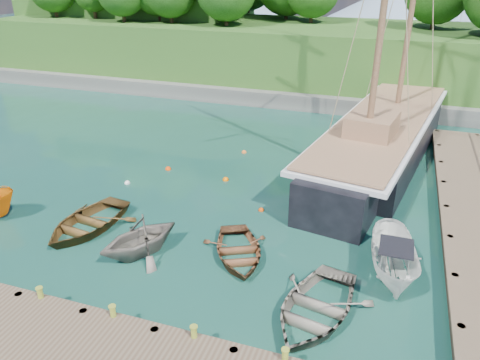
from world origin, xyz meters
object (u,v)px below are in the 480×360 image
object	(u,v)px
rowboat_1	(141,253)
cabin_boat_white	(392,276)
schooner	(381,141)
rowboat_3	(314,316)
rowboat_0	(88,229)
rowboat_2	(238,257)

from	to	relation	value
rowboat_1	cabin_boat_white	xyz separation A→B (m)	(10.43, 1.81, 0.00)
rowboat_1	schooner	xyz separation A→B (m)	(9.10, 14.47, 1.12)
rowboat_1	rowboat_3	world-z (taller)	rowboat_1
rowboat_0	rowboat_2	world-z (taller)	rowboat_0
rowboat_1	schooner	size ratio (longest dim) A/B	0.13
rowboat_0	rowboat_3	xyz separation A→B (m)	(11.31, -2.48, 0.00)
rowboat_3	schooner	distance (m)	16.04
rowboat_1	schooner	distance (m)	17.13
rowboat_1	rowboat_3	xyz separation A→B (m)	(7.89, -1.49, 0.00)
schooner	rowboat_1	bearing A→B (deg)	-112.21
rowboat_2	schooner	xyz separation A→B (m)	(4.98, 13.38, 1.12)
rowboat_1	rowboat_3	bearing A→B (deg)	18.75
cabin_boat_white	schooner	xyz separation A→B (m)	(-1.33, 12.66, 1.12)
rowboat_2	rowboat_3	world-z (taller)	rowboat_3
rowboat_0	cabin_boat_white	size ratio (longest dim) A/B	1.02
rowboat_3	schooner	size ratio (longest dim) A/B	0.18
rowboat_1	rowboat_3	size ratio (longest dim) A/B	0.75
rowboat_3	cabin_boat_white	distance (m)	4.17
rowboat_1	cabin_boat_white	distance (m)	10.59
cabin_boat_white	rowboat_3	bearing A→B (deg)	-135.57
cabin_boat_white	schooner	size ratio (longest dim) A/B	0.17
rowboat_0	cabin_boat_white	xyz separation A→B (m)	(13.85, 0.82, 0.00)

